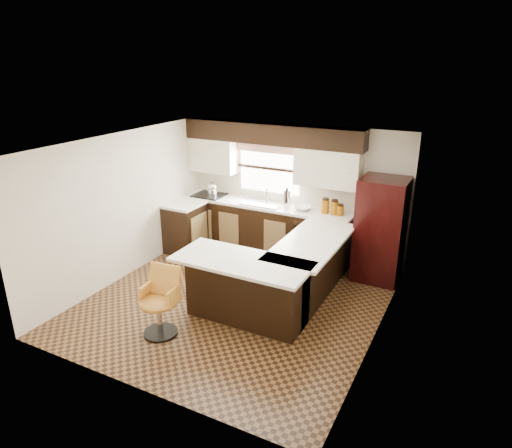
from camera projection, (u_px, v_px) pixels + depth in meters
The scene contains 30 objects.
floor at pixel (236, 301), 6.96m from camera, with size 4.40×4.40×0.00m, color #49301A.
ceiling at pixel (233, 144), 6.13m from camera, with size 4.40×4.40×0.00m, color silver.
wall_back at pixel (294, 190), 8.38m from camera, with size 4.40×4.40×0.00m, color beige.
wall_front at pixel (130, 295), 4.71m from camera, with size 4.40×4.40×0.00m, color beige.
wall_left at pixel (123, 207), 7.44m from camera, with size 4.40×4.40×0.00m, color beige.
wall_right at pixel (382, 255), 5.65m from camera, with size 4.40×4.40×0.00m, color beige.
base_cab_back at pixel (265, 229), 8.58m from camera, with size 3.30×0.60×0.90m, color black.
base_cab_left at pixel (186, 228), 8.62m from camera, with size 0.60×0.70×0.90m, color black.
counter_back at pixel (265, 205), 8.42m from camera, with size 3.30×0.60×0.04m, color silver.
counter_left at pixel (184, 204), 8.45m from camera, with size 0.60×0.70×0.04m, color silver.
soffit at pixel (271, 134), 8.05m from camera, with size 3.40×0.35×0.36m, color black.
upper_cab_left at pixel (213, 155), 8.75m from camera, with size 0.94×0.35×0.64m, color beige.
upper_cab_right at pixel (328, 168), 7.76m from camera, with size 1.14×0.35×0.64m, color beige.
window_pane at pixel (269, 168), 8.45m from camera, with size 1.20×0.02×0.90m, color white.
valance at pixel (269, 148), 8.29m from camera, with size 1.30×0.06×0.18m, color #D19B93.
sink at pixel (262, 203), 8.41m from camera, with size 0.75×0.45×0.03m, color #B2B2B7.
dishwasher at pixel (309, 245), 7.93m from camera, with size 0.58×0.03×0.78m, color black.
cooktop at pixel (209, 195), 8.90m from camera, with size 0.58×0.50×0.03m, color black.
peninsula_long at pixel (307, 270), 6.94m from camera, with size 0.60×1.95×0.90m, color black.
peninsula_return at pixel (247, 290), 6.35m from camera, with size 1.65×0.60×0.90m, color black.
counter_pen_long at pixel (312, 242), 6.76m from camera, with size 0.84×1.95×0.04m, color silver.
counter_pen_return at pixel (242, 262), 6.12m from camera, with size 1.89×0.84×0.04m, color silver.
refrigerator at pixel (381, 230), 7.41m from camera, with size 0.74×0.71×1.72m, color black.
bar_chair at pixel (158, 303), 5.99m from camera, with size 0.50×0.50×0.93m, color orange, non-canonical shape.
kettle at pixel (212, 188), 8.82m from camera, with size 0.20×0.20×0.27m, color silver, non-canonical shape.
percolator at pixel (287, 199), 8.17m from camera, with size 0.14×0.14×0.33m, color silver.
mixing_bowl at pixel (302, 208), 8.08m from camera, with size 0.30×0.30×0.07m, color white.
canister_large at pixel (325, 206), 7.89m from camera, with size 0.14×0.14×0.24m, color #8E4D06.
canister_med at pixel (334, 208), 7.82m from camera, with size 0.13×0.13×0.23m, color #8E4D06.
canister_small at pixel (340, 211), 7.79m from camera, with size 0.12×0.12×0.17m, color #8E4D06.
Camera 1 is at (3.06, -5.30, 3.53)m, focal length 32.00 mm.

